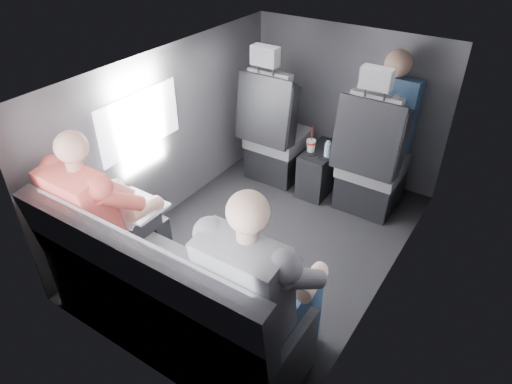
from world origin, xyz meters
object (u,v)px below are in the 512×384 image
Objects in this scene: laptop_white at (127,204)px; passenger_rear_right at (261,288)px; rear_bench at (169,301)px; passenger_front_right at (389,115)px; laptop_black at (270,272)px; soda_cup at (311,145)px; center_console at (320,170)px; passenger_rear_left at (104,215)px; front_seat_right at (370,167)px; front_seat_left at (275,138)px; water_bottle at (328,150)px.

passenger_rear_right reaches higher than laptop_white.
passenger_front_right is at bearing 78.07° from rear_bench.
laptop_black is at bearing -87.83° from passenger_front_right.
rear_bench is at bearing -87.95° from soda_cup.
laptop_white reaches higher than center_console.
soda_cup is 0.20× the size of passenger_rear_left.
front_seat_right is at bearing 76.69° from rear_bench.
front_seat_left is 1.96m from rear_bench.
front_seat_left reaches higher than soda_cup.
front_seat_right is 1.00× the size of passenger_rear_right.
soda_cup is (-0.07, -0.09, 0.26)m from center_console.
passenger_front_right reaches higher than front_seat_right.
passenger_rear_left reaches higher than rear_bench.
passenger_rear_left is at bearing -119.24° from front_seat_right.
passenger_rear_right is at bearing -73.17° from center_console.
center_console is at bearing 107.17° from laptop_black.
passenger_rear_right is (0.63, -1.76, 0.18)m from soda_cup.
laptop_black is 1.94m from passenger_front_right.
passenger_rear_right is at bearing -60.83° from front_seat_left.
front_seat_left is 1.00× the size of front_seat_right.
passenger_rear_right is (1.08, -0.15, 0.01)m from laptop_white.
soda_cup is (-0.52, -0.05, 0.06)m from front_seat_right.
laptop_white is 0.89× the size of laptop_black.
center_console is at bearing 73.09° from passenger_rear_left.
center_console is (0.45, 0.04, -0.20)m from front_seat_left.
passenger_rear_right is (0.03, -0.13, 0.01)m from laptop_black.
rear_bench is (0.45, -1.90, -0.09)m from front_seat_left.
front_seat_left is at bearing 119.17° from passenger_rear_right.
rear_bench is 10.75× the size of water_bottle.
front_seat_right is 8.50× the size of water_bottle.
passenger_rear_left is at bearing -173.00° from laptop_black.
soda_cup is at bearing 110.14° from laptop_black.
laptop_white is (-0.53, -1.69, 0.44)m from center_console.
rear_bench reaches higher than laptop_white.
passenger_front_right is at bearing 39.70° from water_bottle.
laptop_black is at bearing -87.29° from front_seat_right.
center_console is at bearing 134.26° from water_bottle.
soda_cup is (0.38, -0.05, 0.06)m from front_seat_left.
front_seat_left is 2.08m from passenger_rear_right.
front_seat_right is 0.49m from center_console.
laptop_black is (0.60, -1.62, 0.17)m from soda_cup.
soda_cup is 0.19× the size of passenger_rear_right.
front_seat_right is at bearing 93.44° from passenger_rear_right.
passenger_front_right reaches higher than rear_bench.
passenger_rear_right is (0.56, -1.85, 0.44)m from center_console.
passenger_front_right reaches higher than water_bottle.
laptop_black is at bearing -0.99° from laptop_white.
passenger_rear_right reaches higher than soda_cup.
rear_bench is 1.30× the size of passenger_rear_left.
front_seat_left is 0.49m from center_console.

